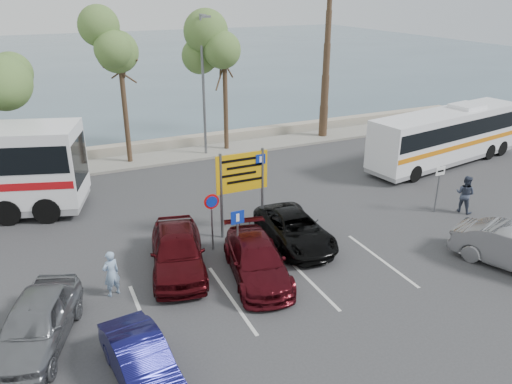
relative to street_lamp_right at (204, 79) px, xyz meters
name	(u,v)px	position (x,y,z in m)	size (l,w,h in m)	color
ground	(252,276)	(-3.00, -13.52, -4.60)	(120.00, 120.00, 0.00)	#363638
kerb_strip	(156,159)	(-3.00, 0.48, -4.52)	(44.00, 2.40, 0.15)	gray
seawall	(148,146)	(-3.00, 2.48, -4.30)	(48.00, 0.80, 0.60)	tan
sea	(74,61)	(-3.00, 46.48, -4.59)	(140.00, 140.00, 0.00)	#405867
tree_mid	(118,45)	(-4.50, 0.48, 2.06)	(3.20, 3.20, 8.00)	#382619
tree_right	(224,49)	(1.50, 0.48, 1.57)	(3.20, 3.20, 7.40)	#382619
street_lamp_right	(204,79)	(0.00, 0.00, 0.00)	(0.45, 1.15, 8.01)	slate
direction_sign	(242,179)	(-2.00, -10.32, -2.17)	(2.20, 0.12, 3.60)	slate
sign_no_stop	(212,213)	(-3.60, -11.13, -3.02)	(0.60, 0.08, 2.35)	slate
sign_parking	(238,231)	(-3.20, -12.73, -3.13)	(0.50, 0.07, 2.25)	slate
sign_taxi	(438,183)	(6.80, -12.03, -3.18)	(0.50, 0.07, 2.20)	slate
lane_markings	(233,298)	(-4.14, -14.52, -4.60)	(12.02, 4.20, 0.01)	silver
coach_bus_right	(446,138)	(12.00, -7.02, -3.07)	(10.79, 3.98, 3.29)	white
car_silver_a	(36,323)	(-10.06, -14.35, -3.86)	(1.75, 4.36, 1.48)	slate
car_blue	(142,362)	(-7.66, -17.02, -3.99)	(1.29, 3.70, 1.22)	#0F0F47
car_maroon	(257,260)	(-2.86, -13.65, -3.94)	(1.84, 4.53, 1.31)	#460B12
car_red	(178,251)	(-5.26, -12.06, -3.81)	(1.87, 4.65, 1.59)	#3F090D
suv_black	(295,229)	(-0.46, -12.02, -3.98)	(2.07, 4.48, 1.25)	black
pedestrian_near	(111,274)	(-7.69, -12.68, -3.78)	(0.59, 0.39, 1.63)	#8CA9CC
pedestrian_far	(465,194)	(8.00, -12.52, -3.73)	(0.84, 0.66, 1.74)	#373E52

